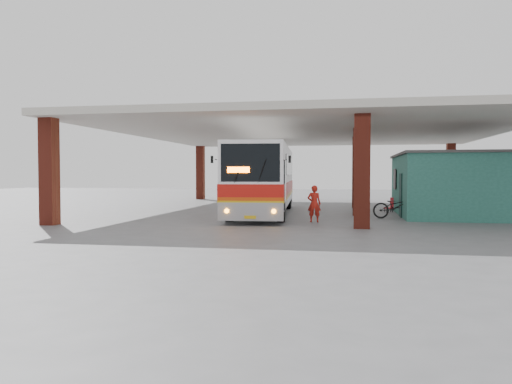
{
  "coord_description": "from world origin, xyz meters",
  "views": [
    {
      "loc": [
        2.52,
        -22.42,
        2.09
      ],
      "look_at": [
        -1.67,
        0.0,
        1.25
      ],
      "focal_mm": 35.0,
      "sensor_mm": 36.0,
      "label": 1
    }
  ],
  "objects_px": {
    "coach_bus": "(264,179)",
    "red_chair": "(390,205)",
    "motorcycle": "(396,206)",
    "pedestrian": "(314,204)"
  },
  "relations": [
    {
      "from": "coach_bus",
      "to": "red_chair",
      "type": "distance_m",
      "value": 7.13
    },
    {
      "from": "motorcycle",
      "to": "pedestrian",
      "type": "height_order",
      "value": "pedestrian"
    },
    {
      "from": "motorcycle",
      "to": "pedestrian",
      "type": "relative_size",
      "value": 1.37
    },
    {
      "from": "coach_bus",
      "to": "pedestrian",
      "type": "height_order",
      "value": "coach_bus"
    },
    {
      "from": "pedestrian",
      "to": "motorcycle",
      "type": "bearing_deg",
      "value": -145.9
    },
    {
      "from": "coach_bus",
      "to": "pedestrian",
      "type": "bearing_deg",
      "value": -59.3
    },
    {
      "from": "coach_bus",
      "to": "pedestrian",
      "type": "relative_size",
      "value": 8.04
    },
    {
      "from": "red_chair",
      "to": "pedestrian",
      "type": "bearing_deg",
      "value": -134.67
    },
    {
      "from": "coach_bus",
      "to": "motorcycle",
      "type": "xyz_separation_m",
      "value": [
        6.56,
        -1.51,
        -1.25
      ]
    },
    {
      "from": "coach_bus",
      "to": "red_chair",
      "type": "height_order",
      "value": "coach_bus"
    }
  ]
}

